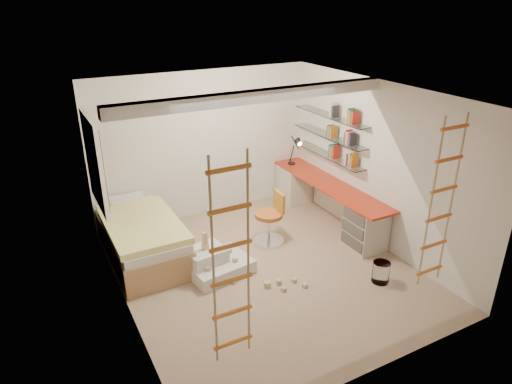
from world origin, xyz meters
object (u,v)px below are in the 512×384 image
desk (327,201)px  bed (142,238)px  play_platform (215,263)px  swivel_chair (270,225)px

desk → bed: 3.22m
bed → play_platform: (0.81, -0.91, -0.18)m
desk → swivel_chair: (-1.25, -0.16, -0.08)m
swivel_chair → play_platform: size_ratio=0.89×
desk → bed: (-3.20, 0.36, -0.07)m
bed → swivel_chair: swivel_chair is taller
swivel_chair → play_platform: swivel_chair is taller
play_platform → desk: bearing=13.0°
play_platform → bed: bearing=131.4°
desk → play_platform: bearing=-167.0°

